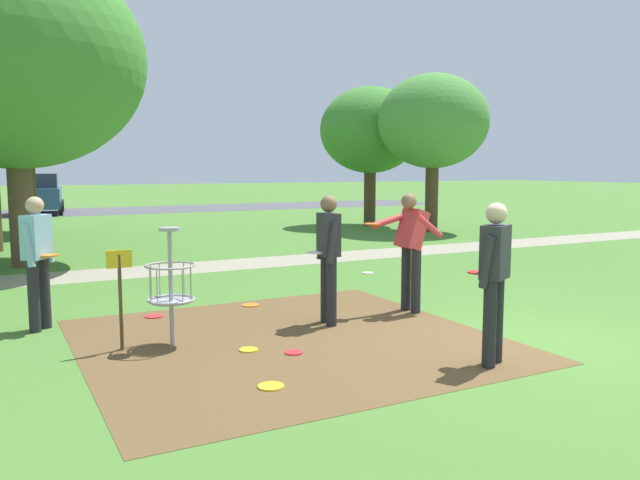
% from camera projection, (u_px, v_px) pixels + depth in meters
% --- Properties ---
extents(ground_plane, '(160.00, 160.00, 0.00)m').
position_uv_depth(ground_plane, '(532.00, 344.00, 7.39)').
color(ground_plane, '#47752D').
extents(dirt_tee_pad, '(4.74, 4.65, 0.01)m').
position_uv_depth(dirt_tee_pad, '(289.00, 340.00, 7.57)').
color(dirt_tee_pad, brown).
rests_on(dirt_tee_pad, ground).
extents(disc_golf_basket, '(0.98, 0.58, 1.39)m').
position_uv_depth(disc_golf_basket, '(165.00, 282.00, 7.21)').
color(disc_golf_basket, '#9E9EA3').
rests_on(disc_golf_basket, ground).
extents(player_foreground_watching, '(0.49, 0.45, 1.71)m').
position_uv_depth(player_foreground_watching, '(494.00, 274.00, 6.51)').
color(player_foreground_watching, '#232328').
rests_on(player_foreground_watching, ground).
extents(player_throwing, '(0.45, 0.47, 1.71)m').
position_uv_depth(player_throwing, '(37.00, 255.00, 7.94)').
color(player_throwing, '#232328').
rests_on(player_throwing, ground).
extents(player_waiting_left, '(1.13, 0.44, 1.71)m').
position_uv_depth(player_waiting_left, '(410.00, 244.00, 8.97)').
color(player_waiting_left, '#232328').
rests_on(player_waiting_left, ground).
extents(player_waiting_right, '(0.42, 0.49, 1.71)m').
position_uv_depth(player_waiting_right, '(328.00, 252.00, 8.24)').
color(player_waiting_right, '#232328').
rests_on(player_waiting_right, ground).
extents(frisbee_near_basket, '(0.26, 0.26, 0.02)m').
position_uv_depth(frisbee_near_basket, '(251.00, 305.00, 9.46)').
color(frisbee_near_basket, orange).
rests_on(frisbee_near_basket, ground).
extents(frisbee_by_tee, '(0.20, 0.20, 0.02)m').
position_uv_depth(frisbee_by_tee, '(294.00, 353.00, 7.01)').
color(frisbee_by_tee, red).
rests_on(frisbee_by_tee, ground).
extents(frisbee_mid_grass, '(0.25, 0.25, 0.02)m').
position_uv_depth(frisbee_mid_grass, '(271.00, 386.00, 5.93)').
color(frisbee_mid_grass, gold).
rests_on(frisbee_mid_grass, ground).
extents(frisbee_far_left, '(0.25, 0.25, 0.02)m').
position_uv_depth(frisbee_far_left, '(154.00, 316.00, 8.74)').
color(frisbee_far_left, red).
rests_on(frisbee_far_left, ground).
extents(frisbee_scattered_a, '(0.22, 0.22, 0.02)m').
position_uv_depth(frisbee_scattered_a, '(249.00, 350.00, 7.12)').
color(frisbee_scattered_a, gold).
rests_on(frisbee_scattered_a, ground).
extents(frisbee_scattered_b, '(0.22, 0.22, 0.02)m').
position_uv_depth(frisbee_scattered_b, '(368.00, 273.00, 12.39)').
color(frisbee_scattered_b, white).
rests_on(frisbee_scattered_b, ground).
extents(tree_mid_left, '(5.29, 5.29, 6.54)m').
position_uv_depth(tree_mid_left, '(13.00, 59.00, 12.77)').
color(tree_mid_left, brown).
rests_on(tree_mid_left, ground).
extents(tree_mid_center, '(3.58, 3.58, 5.11)m').
position_uv_depth(tree_mid_center, '(433.00, 122.00, 20.28)').
color(tree_mid_center, '#4C3823').
rests_on(tree_mid_center, ground).
extents(tree_mid_right, '(4.27, 4.27, 6.02)m').
position_uv_depth(tree_mid_right, '(24.00, 100.00, 19.46)').
color(tree_mid_right, '#4C3823').
rests_on(tree_mid_right, ground).
extents(tree_far_right, '(3.62, 3.62, 4.97)m').
position_uv_depth(tree_far_right, '(370.00, 131.00, 22.50)').
color(tree_far_right, '#4C3823').
rests_on(tree_far_right, ground).
extents(parking_lot_strip, '(36.00, 6.00, 0.01)m').
position_uv_depth(parking_lot_strip, '(116.00, 211.00, 30.94)').
color(parking_lot_strip, '#4C4C51').
rests_on(parking_lot_strip, ground).
extents(parked_car_center_left, '(2.35, 4.38, 1.84)m').
position_uv_depth(parked_car_center_left, '(39.00, 194.00, 28.60)').
color(parked_car_center_left, '#2D4784').
rests_on(parked_car_center_left, ground).
extents(gravel_path, '(40.00, 1.52, 0.00)m').
position_uv_depth(gravel_path, '(274.00, 261.00, 13.98)').
color(gravel_path, gray).
rests_on(gravel_path, ground).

